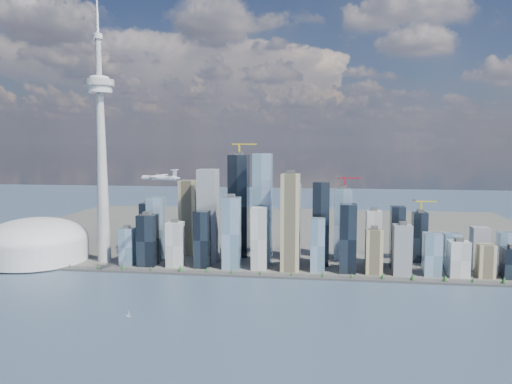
# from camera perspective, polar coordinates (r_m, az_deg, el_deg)

# --- Properties ---
(ground) EXTENTS (4000.00, 4000.00, 0.00)m
(ground) POSITION_cam_1_polar(r_m,az_deg,el_deg) (678.26, -4.27, -15.10)
(ground) COLOR #374F61
(ground) RESTS_ON ground
(seawall) EXTENTS (1100.00, 22.00, 4.00)m
(seawall) POSITION_cam_1_polar(r_m,az_deg,el_deg) (911.77, -0.93, -9.47)
(seawall) COLOR #383838
(seawall) RESTS_ON ground
(land) EXTENTS (1400.00, 900.00, 3.00)m
(land) POSITION_cam_1_polar(r_m,az_deg,el_deg) (1347.81, 2.00, -4.51)
(land) COLOR #4C4C47
(land) RESTS_ON ground
(shoreline_trees) EXTENTS (960.53, 7.20, 8.80)m
(shoreline_trees) POSITION_cam_1_polar(r_m,az_deg,el_deg) (910.01, -0.93, -9.05)
(shoreline_trees) COLOR #3F2D1E
(shoreline_trees) RESTS_ON seawall
(skyscraper_cluster) EXTENTS (736.00, 142.00, 237.80)m
(skyscraper_cluster) POSITION_cam_1_polar(r_m,az_deg,el_deg) (973.80, 3.33, -4.19)
(skyscraper_cluster) COLOR black
(skyscraper_cluster) RESTS_ON land
(needle_tower) EXTENTS (56.00, 56.00, 550.50)m
(needle_tower) POSITION_cam_1_polar(r_m,az_deg,el_deg) (1026.13, -17.28, 5.19)
(needle_tower) COLOR #9E9E99
(needle_tower) RESTS_ON land
(dome_stadium) EXTENTS (200.00, 200.00, 86.00)m
(dome_stadium) POSITION_cam_1_polar(r_m,az_deg,el_deg) (1102.91, -23.82, -5.29)
(dome_stadium) COLOR #BDBDBD
(dome_stadium) RESTS_ON land
(airplane) EXTENTS (72.95, 64.66, 17.78)m
(airplane) POSITION_cam_1_polar(r_m,az_deg,el_deg) (849.20, -10.94, 1.66)
(airplane) COLOR silver
(airplane) RESTS_ON ground
(sailboat_west) EXTENTS (7.18, 4.39, 10.26)m
(sailboat_west) POSITION_cam_1_polar(r_m,az_deg,el_deg) (733.20, -14.36, -13.37)
(sailboat_west) COLOR white
(sailboat_west) RESTS_ON ground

